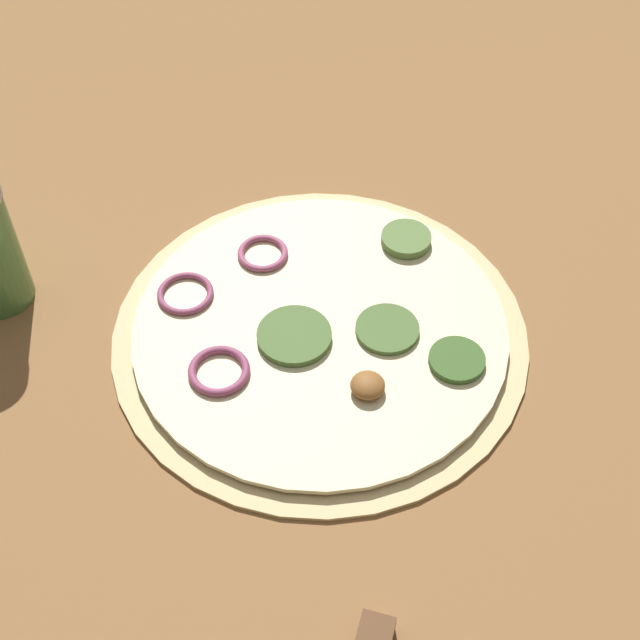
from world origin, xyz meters
name	(u,v)px	position (x,y,z in m)	size (l,w,h in m)	color
ground_plane	(320,335)	(0.00, 0.00, 0.00)	(3.00, 3.00, 0.00)	olive
pizza	(320,329)	(0.00, 0.00, 0.01)	(0.31, 0.31, 0.02)	beige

